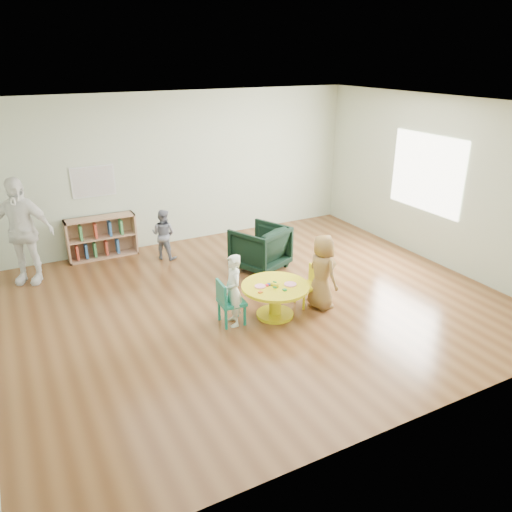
{
  "coord_description": "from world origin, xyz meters",
  "views": [
    {
      "loc": [
        -3.05,
        -5.82,
        3.43
      ],
      "look_at": [
        -0.14,
        -0.3,
        0.87
      ],
      "focal_mm": 35.0,
      "sensor_mm": 36.0,
      "label": 1
    }
  ],
  "objects_px": {
    "kid_chair_right": "(310,284)",
    "toddler": "(163,234)",
    "kid_chair_left": "(228,301)",
    "child_right": "(322,272)",
    "adult_caretaker": "(21,231)",
    "bookshelf": "(101,237)",
    "child_left": "(233,290)",
    "activity_table": "(275,295)",
    "armchair": "(260,248)"
  },
  "relations": [
    {
      "from": "kid_chair_right",
      "to": "toddler",
      "type": "height_order",
      "value": "toddler"
    },
    {
      "from": "kid_chair_left",
      "to": "child_right",
      "type": "xyz_separation_m",
      "value": [
        1.38,
        -0.18,
        0.21
      ]
    },
    {
      "from": "adult_caretaker",
      "to": "bookshelf",
      "type": "bearing_deg",
      "value": 49.74
    },
    {
      "from": "child_left",
      "to": "kid_chair_left",
      "type": "bearing_deg",
      "value": -119.66
    },
    {
      "from": "bookshelf",
      "to": "toddler",
      "type": "height_order",
      "value": "toddler"
    },
    {
      "from": "kid_chair_right",
      "to": "child_left",
      "type": "height_order",
      "value": "child_left"
    },
    {
      "from": "kid_chair_left",
      "to": "child_right",
      "type": "bearing_deg",
      "value": 86.38
    },
    {
      "from": "bookshelf",
      "to": "activity_table",
      "type": "bearing_deg",
      "value": -63.55
    },
    {
      "from": "kid_chair_right",
      "to": "bookshelf",
      "type": "height_order",
      "value": "bookshelf"
    },
    {
      "from": "armchair",
      "to": "child_right",
      "type": "bearing_deg",
      "value": 70.17
    },
    {
      "from": "bookshelf",
      "to": "child_left",
      "type": "relative_size",
      "value": 1.2
    },
    {
      "from": "kid_chair_left",
      "to": "bookshelf",
      "type": "height_order",
      "value": "bookshelf"
    },
    {
      "from": "armchair",
      "to": "toddler",
      "type": "distance_m",
      "value": 1.76
    },
    {
      "from": "child_right",
      "to": "toddler",
      "type": "bearing_deg",
      "value": 22.7
    },
    {
      "from": "kid_chair_right",
      "to": "child_right",
      "type": "distance_m",
      "value": 0.31
    },
    {
      "from": "kid_chair_left",
      "to": "adult_caretaker",
      "type": "bearing_deg",
      "value": -136.21
    },
    {
      "from": "kid_chair_left",
      "to": "armchair",
      "type": "distance_m",
      "value": 1.93
    },
    {
      "from": "activity_table",
      "to": "toddler",
      "type": "height_order",
      "value": "toddler"
    },
    {
      "from": "activity_table",
      "to": "adult_caretaker",
      "type": "relative_size",
      "value": 0.55
    },
    {
      "from": "activity_table",
      "to": "adult_caretaker",
      "type": "bearing_deg",
      "value": 136.02
    },
    {
      "from": "armchair",
      "to": "toddler",
      "type": "bearing_deg",
      "value": -66.2
    },
    {
      "from": "child_left",
      "to": "bookshelf",
      "type": "bearing_deg",
      "value": -154.28
    },
    {
      "from": "kid_chair_right",
      "to": "child_right",
      "type": "height_order",
      "value": "child_right"
    },
    {
      "from": "bookshelf",
      "to": "child_left",
      "type": "height_order",
      "value": "child_left"
    },
    {
      "from": "child_right",
      "to": "toddler",
      "type": "relative_size",
      "value": 1.21
    },
    {
      "from": "kid_chair_left",
      "to": "toddler",
      "type": "relative_size",
      "value": 0.69
    },
    {
      "from": "kid_chair_right",
      "to": "bookshelf",
      "type": "relative_size",
      "value": 0.48
    },
    {
      "from": "kid_chair_right",
      "to": "armchair",
      "type": "height_order",
      "value": "armchair"
    },
    {
      "from": "child_left",
      "to": "toddler",
      "type": "relative_size",
      "value": 1.11
    },
    {
      "from": "adult_caretaker",
      "to": "kid_chair_right",
      "type": "bearing_deg",
      "value": -10.33
    },
    {
      "from": "bookshelf",
      "to": "armchair",
      "type": "bearing_deg",
      "value": -38.19
    },
    {
      "from": "child_left",
      "to": "kid_chair_right",
      "type": "bearing_deg",
      "value": 99.0
    },
    {
      "from": "bookshelf",
      "to": "child_right",
      "type": "bearing_deg",
      "value": -55.18
    },
    {
      "from": "kid_chair_right",
      "to": "child_right",
      "type": "relative_size",
      "value": 0.52
    },
    {
      "from": "kid_chair_right",
      "to": "child_left",
      "type": "xyz_separation_m",
      "value": [
        -1.23,
        -0.02,
        0.19
      ]
    },
    {
      "from": "armchair",
      "to": "kid_chair_right",
      "type": "bearing_deg",
      "value": 67.04
    },
    {
      "from": "child_right",
      "to": "toddler",
      "type": "height_order",
      "value": "child_right"
    },
    {
      "from": "toddler",
      "to": "adult_caretaker",
      "type": "height_order",
      "value": "adult_caretaker"
    },
    {
      "from": "activity_table",
      "to": "armchair",
      "type": "xyz_separation_m",
      "value": [
        0.6,
        1.57,
        0.05
      ]
    },
    {
      "from": "kid_chair_left",
      "to": "bookshelf",
      "type": "bearing_deg",
      "value": -158.81
    },
    {
      "from": "activity_table",
      "to": "bookshelf",
      "type": "relative_size",
      "value": 0.78
    },
    {
      "from": "kid_chair_left",
      "to": "kid_chair_right",
      "type": "distance_m",
      "value": 1.29
    },
    {
      "from": "child_left",
      "to": "toddler",
      "type": "xyz_separation_m",
      "value": [
        -0.09,
        2.68,
        -0.05
      ]
    },
    {
      "from": "armchair",
      "to": "toddler",
      "type": "xyz_separation_m",
      "value": [
        -1.3,
        1.18,
        0.08
      ]
    },
    {
      "from": "kid_chair_left",
      "to": "child_left",
      "type": "height_order",
      "value": "child_left"
    },
    {
      "from": "activity_table",
      "to": "bookshelf",
      "type": "height_order",
      "value": "bookshelf"
    },
    {
      "from": "kid_chair_left",
      "to": "bookshelf",
      "type": "xyz_separation_m",
      "value": [
        -1.0,
        3.24,
        0.03
      ]
    },
    {
      "from": "armchair",
      "to": "child_left",
      "type": "distance_m",
      "value": 1.93
    },
    {
      "from": "armchair",
      "to": "toddler",
      "type": "relative_size",
      "value": 0.9
    },
    {
      "from": "activity_table",
      "to": "adult_caretaker",
      "type": "height_order",
      "value": "adult_caretaker"
    }
  ]
}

